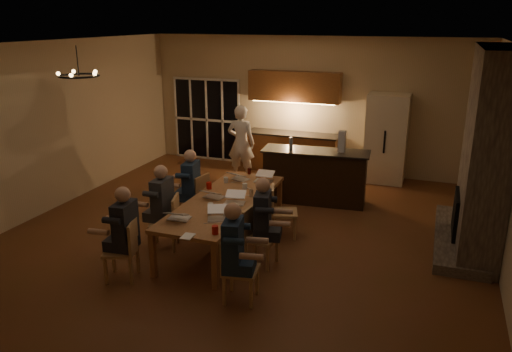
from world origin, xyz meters
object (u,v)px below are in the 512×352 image
object	(u,v)px
person_right_mid	(263,222)
laptop_c	(214,191)
mug_front	(211,206)
plate_far	(265,187)
chair_right_far	(284,212)
person_left_near	(126,233)
bar_island	(315,176)
laptop_e	(240,174)
person_left_mid	(163,206)
refrigerator	(386,138)
can_right	(251,193)
laptop_a	(179,212)
redcup_far	(260,173)
laptop_f	(264,176)
chair_left_mid	(164,222)
chair_right_mid	(262,237)
person_left_far	(191,187)
redcup_near	(215,230)
chair_left_far	(194,197)
chair_left_near	(121,250)
chair_right_near	(241,269)
mug_back	(226,180)
dining_table	(225,221)
can_cola	(249,171)
mug_mid	(245,186)
bar_blender	(342,141)
person_right_near	(233,253)
laptop_d	(234,197)
plate_near	(231,215)
standing_person	(241,143)
redcup_mid	(209,185)
laptop_b	(218,212)
plate_left	(182,217)
can_silver	(209,211)
bar_bottle	(291,143)
chandelier	(79,76)

from	to	relation	value
person_right_mid	laptop_c	xyz separation A→B (m)	(-1.05, 0.57, 0.17)
mug_front	plate_far	bearing A→B (deg)	71.01
person_right_mid	mug_front	size ratio (longest dim) A/B	13.80
chair_right_far	person_left_near	world-z (taller)	person_left_near
bar_island	laptop_e	bearing A→B (deg)	-135.28
bar_island	person_left_mid	distance (m)	3.39
refrigerator	can_right	world-z (taller)	refrigerator
bar_island	laptop_a	xyz separation A→B (m)	(-1.24, -3.36, 0.32)
laptop_a	redcup_far	xyz separation A→B (m)	(0.41, 2.39, -0.05)
laptop_f	chair_left_mid	bearing A→B (deg)	-124.97
chair_right_mid	person_left_far	bearing A→B (deg)	62.79
bar_island	redcup_near	distance (m)	3.71
person_left_near	laptop_c	xyz separation A→B (m)	(0.63, 1.62, 0.17)
chair_left_far	person_left_far	distance (m)	0.28
chair_left_near	chair_right_near	world-z (taller)	same
chair_right_mid	plate_far	bearing A→B (deg)	22.56
refrigerator	mug_back	xyz separation A→B (m)	(-2.44, -3.44, -0.20)
redcup_far	dining_table	bearing A→B (deg)	-94.61
can_cola	mug_mid	bearing A→B (deg)	-74.05
bar_island	bar_blender	xyz separation A→B (m)	(0.50, 0.08, 0.75)
laptop_e	redcup_far	size ratio (longest dim) A/B	2.67
chair_left_mid	mug_front	xyz separation A→B (m)	(0.79, 0.09, 0.36)
person_right_near	laptop_d	distance (m)	1.65
refrigerator	chair_left_far	bearing A→B (deg)	-130.09
laptop_c	chair_left_near	bearing A→B (deg)	77.66
bar_island	can_cola	world-z (taller)	bar_island
laptop_e	chair_right_near	bearing A→B (deg)	131.56
dining_table	chair_left_mid	xyz separation A→B (m)	(-0.83, -0.55, 0.07)
plate_near	person_left_near	bearing A→B (deg)	-141.14
standing_person	plate_near	bearing A→B (deg)	106.55
person_left_near	refrigerator	bearing A→B (deg)	147.30
mug_back	can_cola	size ratio (longest dim) A/B	0.83
chair_left_far	redcup_mid	size ratio (longest dim) A/B	7.42
laptop_b	refrigerator	bearing A→B (deg)	45.55
laptop_c	plate_far	world-z (taller)	laptop_c
dining_table	laptop_c	xyz separation A→B (m)	(-0.20, 0.05, 0.49)
plate_near	plate_left	world-z (taller)	same
person_right_mid	chair_right_near	bearing A→B (deg)	172.03
laptop_c	laptop_e	size ratio (longest dim) A/B	1.00
mug_front	mug_back	bearing A→B (deg)	103.28
chair_left_mid	plate_left	world-z (taller)	chair_left_mid
can_right	chair_left_near	bearing A→B (deg)	-123.10
dining_table	redcup_mid	bearing A→B (deg)	138.80
chair_left_mid	person_right_mid	size ratio (longest dim) A/B	0.64
dining_table	can_silver	distance (m)	0.79
bar_bottle	bar_blender	size ratio (longest dim) A/B	0.57
chandelier	chair_right_mid	bearing A→B (deg)	3.49
laptop_e	chair_left_near	bearing A→B (deg)	94.39
chair_right_mid	mug_mid	distance (m)	1.41
laptop_c	mug_front	world-z (taller)	laptop_c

